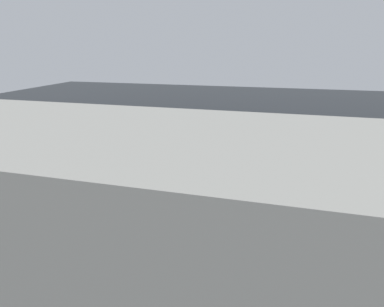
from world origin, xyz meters
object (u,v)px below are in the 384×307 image
sign_post (92,159)px  pedestrian (107,164)px  fire_hydrant (136,180)px  moving_hatchback (255,144)px

sign_post → pedestrian: bearing=-83.4°
fire_hydrant → sign_post: sign_post is taller
pedestrian → sign_post: (-0.13, 1.11, 0.62)m
fire_hydrant → pedestrian: 1.22m
fire_hydrant → sign_post: (0.96, 1.17, 1.18)m
fire_hydrant → pedestrian: bearing=3.4°
moving_hatchback → fire_hydrant: moving_hatchback is taller
moving_hatchback → sign_post: 7.05m
pedestrian → moving_hatchback: bearing=-144.8°
fire_hydrant → sign_post: bearing=50.7°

